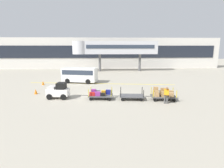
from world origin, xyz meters
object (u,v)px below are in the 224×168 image
Objects in this scene: baggage_cart_middle at (132,96)px; baggage_handler at (166,94)px; baggage_tug at (58,91)px; baggage_cart_lead at (100,94)px; baggage_cart_tail at (163,94)px; safety_cone_near at (43,83)px; shuttle_van at (80,74)px; safety_cone_far at (36,92)px.

baggage_handler is (2.84, -1.54, 0.52)m from baggage_cart_middle.
baggage_cart_lead is (4.07, -0.41, -0.26)m from baggage_tug.
baggage_handler is (5.89, -1.92, 0.37)m from baggage_cart_lead.
baggage_cart_tail is at bearing -6.08° from baggage_tug.
baggage_handler is 16.37m from safety_cone_near.
baggage_tug reaches higher than baggage_cart_tail.
baggage_cart_lead and baggage_cart_middle have the same top height.
shuttle_van is at bearing 133.60° from baggage_cart_tail.
safety_cone_far is at bearing -121.63° from shuttle_van.
shuttle_van is at bearing 17.30° from safety_cone_near.
safety_cone_far is at bearing 165.07° from baggage_cart_middle.
shuttle_van is 7.64m from safety_cone_far.
safety_cone_near is at bearing 149.89° from baggage_cart_tail.
baggage_cart_middle is at bearing -6.29° from baggage_tug.
baggage_tug is 10.14m from baggage_cart_tail.
baggage_cart_tail is 5.57× the size of safety_cone_far.
shuttle_van is 9.28× the size of safety_cone_near.
baggage_tug is 0.72× the size of baggage_cart_lead.
baggage_handler reaches higher than safety_cone_near.
baggage_cart_tail reaches higher than safety_cone_near.
safety_cone_near is (-10.70, 7.64, -0.07)m from baggage_cart_middle.
baggage_handler reaches higher than baggage_cart_lead.
baggage_tug reaches higher than baggage_cart_middle.
baggage_cart_tail is (2.97, -0.29, 0.22)m from baggage_cart_middle.
baggage_handler is at bearing -18.16° from safety_cone_far.
shuttle_van is (-2.94, 8.74, 0.74)m from baggage_cart_lead.
baggage_tug is 1.41× the size of baggage_handler.
baggage_handler is at bearing -18.02° from baggage_cart_lead.
baggage_handler is at bearing -28.49° from baggage_cart_middle.
shuttle_van is at bearing 108.57° from baggage_cart_lead.
baggage_cart_tail is 15.80m from safety_cone_near.
baggage_cart_middle is 5.57× the size of safety_cone_near.
safety_cone_near is at bearing 145.86° from baggage_handler.
baggage_cart_middle is at bearing -6.97° from baggage_cart_lead.
baggage_cart_tail is (10.08, -1.07, -0.19)m from baggage_tug.
baggage_cart_lead is 3.07m from baggage_cart_middle.
baggage_cart_lead is 5.57× the size of safety_cone_near.
baggage_cart_lead is 5.57× the size of safety_cone_far.
baggage_cart_tail is at bearing -30.11° from safety_cone_near.
baggage_cart_middle is at bearing -14.93° from safety_cone_far.
baggage_tug is 4.01× the size of safety_cone_far.
safety_cone_near is at bearing 144.47° from baggage_cart_middle.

